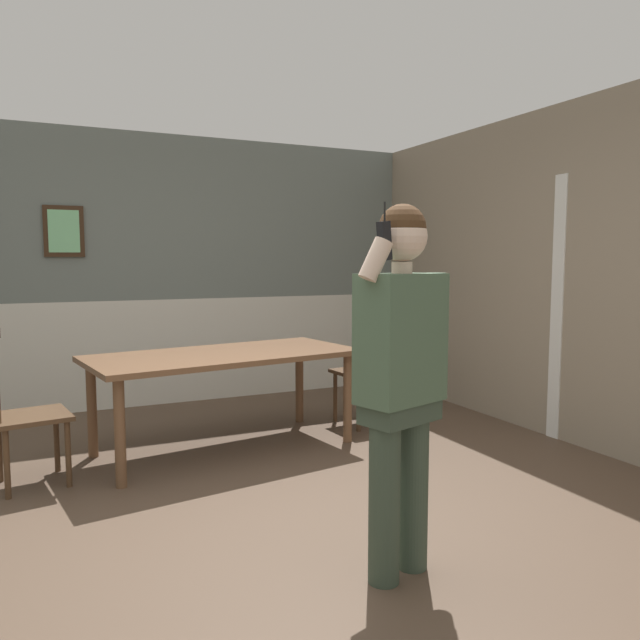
{
  "coord_description": "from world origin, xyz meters",
  "views": [
    {
      "loc": [
        -1.04,
        -3.09,
        1.43
      ],
      "look_at": [
        0.31,
        -0.18,
        1.12
      ],
      "focal_mm": 34.28,
      "sensor_mm": 36.0,
      "label": 1
    }
  ],
  "objects_px": {
    "chair_by_doorway": "(24,411)",
    "person_figure": "(402,367)",
    "dining_table": "(224,363)",
    "chair_near_window": "(369,369)"
  },
  "relations": [
    {
      "from": "dining_table",
      "to": "chair_by_doorway",
      "type": "bearing_deg",
      "value": -171.39
    },
    {
      "from": "dining_table",
      "to": "person_figure",
      "type": "xyz_separation_m",
      "value": [
        0.19,
        -2.15,
        0.3
      ]
    },
    {
      "from": "chair_by_doorway",
      "to": "person_figure",
      "type": "bearing_deg",
      "value": 29.33
    },
    {
      "from": "dining_table",
      "to": "chair_by_doorway",
      "type": "distance_m",
      "value": 1.39
    },
    {
      "from": "chair_by_doorway",
      "to": "chair_near_window",
      "type": "bearing_deg",
      "value": 89.16
    },
    {
      "from": "chair_near_window",
      "to": "chair_by_doorway",
      "type": "relative_size",
      "value": 0.96
    },
    {
      "from": "chair_by_doorway",
      "to": "person_figure",
      "type": "height_order",
      "value": "person_figure"
    },
    {
      "from": "dining_table",
      "to": "chair_near_window",
      "type": "relative_size",
      "value": 2.08
    },
    {
      "from": "chair_near_window",
      "to": "person_figure",
      "type": "distance_m",
      "value": 2.67
    },
    {
      "from": "chair_near_window",
      "to": "person_figure",
      "type": "xyz_separation_m",
      "value": [
        -1.17,
        -2.35,
        0.48
      ]
    }
  ]
}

